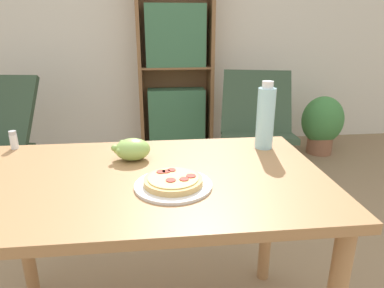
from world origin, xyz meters
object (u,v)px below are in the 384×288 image
(drink_bottle, at_px, (265,117))
(grape_bunch, at_px, (132,149))
(pizza_on_plate, at_px, (173,183))
(bookshelf, at_px, (176,75))
(potted_plant_floor, at_px, (322,123))
(salt_shaker, at_px, (14,140))
(lounge_chair_far, at_px, (255,140))

(drink_bottle, bearing_deg, grape_bunch, -171.67)
(pizza_on_plate, xyz_separation_m, drink_bottle, (0.41, 0.34, 0.12))
(drink_bottle, xyz_separation_m, bookshelf, (-0.24, 2.28, -0.12))
(grape_bunch, relative_size, potted_plant_floor, 0.25)
(potted_plant_floor, bearing_deg, salt_shaker, -142.69)
(pizza_on_plate, distance_m, lounge_chair_far, 2.11)
(bookshelf, bearing_deg, grape_bunch, -97.83)
(grape_bunch, xyz_separation_m, lounge_chair_far, (1.00, 1.60, -0.53))
(drink_bottle, bearing_deg, potted_plant_floor, 56.39)
(pizza_on_plate, bearing_deg, bookshelf, 86.16)
(salt_shaker, bearing_deg, grape_bunch, -19.78)
(potted_plant_floor, bearing_deg, bookshelf, 164.77)
(grape_bunch, height_order, bookshelf, bookshelf)
(grape_bunch, distance_m, drink_bottle, 0.58)
(pizza_on_plate, height_order, lounge_chair_far, lounge_chair_far)
(lounge_chair_far, xyz_separation_m, bookshelf, (-0.68, 0.76, 0.50))
(pizza_on_plate, relative_size, bookshelf, 0.15)
(lounge_chair_far, bearing_deg, salt_shaker, -123.07)
(lounge_chair_far, bearing_deg, grape_bunch, -108.11)
(pizza_on_plate, bearing_deg, lounge_chair_far, 65.43)
(grape_bunch, bearing_deg, pizza_on_plate, -60.34)
(pizza_on_plate, height_order, potted_plant_floor, pizza_on_plate)
(pizza_on_plate, relative_size, potted_plant_floor, 0.43)
(drink_bottle, distance_m, bookshelf, 2.29)
(pizza_on_plate, xyz_separation_m, salt_shaker, (-0.66, 0.45, 0.02))
(pizza_on_plate, xyz_separation_m, potted_plant_floor, (1.66, 2.22, -0.47))
(grape_bunch, relative_size, lounge_chair_far, 0.17)
(pizza_on_plate, bearing_deg, salt_shaker, 146.09)
(pizza_on_plate, distance_m, grape_bunch, 0.30)
(salt_shaker, relative_size, bookshelf, 0.05)
(pizza_on_plate, distance_m, potted_plant_floor, 2.81)
(pizza_on_plate, relative_size, salt_shaker, 3.24)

